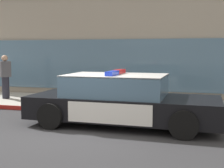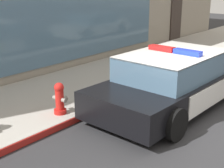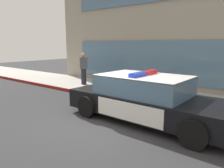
{
  "view_description": "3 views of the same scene",
  "coord_description": "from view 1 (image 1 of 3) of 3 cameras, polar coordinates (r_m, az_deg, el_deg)",
  "views": [
    {
      "loc": [
        2.93,
        -7.11,
        2.0
      ],
      "look_at": [
        0.51,
        1.69,
        1.04
      ],
      "focal_mm": 49.82,
      "sensor_mm": 36.0,
      "label": 1
    },
    {
      "loc": [
        -5.89,
        -2.66,
        3.03
      ],
      "look_at": [
        -0.08,
        2.17,
        0.58
      ],
      "focal_mm": 51.79,
      "sensor_mm": 36.0,
      "label": 2
    },
    {
      "loc": [
        3.98,
        -4.61,
        2.29
      ],
      "look_at": [
        -0.78,
        1.47,
        0.86
      ],
      "focal_mm": 34.17,
      "sensor_mm": 36.0,
      "label": 3
    }
  ],
  "objects": [
    {
      "name": "ground",
      "position": [
        7.95,
        -6.89,
        -8.63
      ],
      "size": [
        48.0,
        48.0,
        0.0
      ],
      "primitive_type": "plane",
      "color": "#303033"
    },
    {
      "name": "sidewalk",
      "position": [
        11.4,
        0.22,
        -3.73
      ],
      "size": [
        48.0,
        3.15,
        0.15
      ],
      "primitive_type": "cube",
      "color": "#B2ADA3",
      "rests_on": "ground"
    },
    {
      "name": "curb_red_paint",
      "position": [
        9.89,
        -2.19,
        -5.23
      ],
      "size": [
        28.8,
        0.04,
        0.14
      ],
      "primitive_type": "cube",
      "color": "maroon",
      "rests_on": "ground"
    },
    {
      "name": "storefront_building",
      "position": [
        17.44,
        14.06,
        10.42
      ],
      "size": [
        20.77,
        9.91,
        6.8
      ],
      "color": "gray",
      "rests_on": "ground"
    },
    {
      "name": "police_cruiser",
      "position": [
        8.44,
        1.64,
        -3.0
      ],
      "size": [
        5.15,
        2.25,
        1.49
      ],
      "rotation": [
        0.0,
        0.0,
        -0.03
      ],
      "color": "black",
      "rests_on": "ground"
    },
    {
      "name": "fire_hydrant",
      "position": [
        10.71,
        -8.99,
        -2.12
      ],
      "size": [
        0.34,
        0.39,
        0.73
      ],
      "color": "red",
      "rests_on": "sidewalk"
    },
    {
      "name": "pedestrian_on_sidewalk",
      "position": [
        12.9,
        -19.0,
        1.28
      ],
      "size": [
        0.45,
        0.48,
        1.71
      ],
      "rotation": [
        0.0,
        0.0,
        2.51
      ],
      "color": "#23232D",
      "rests_on": "sidewalk"
    }
  ]
}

